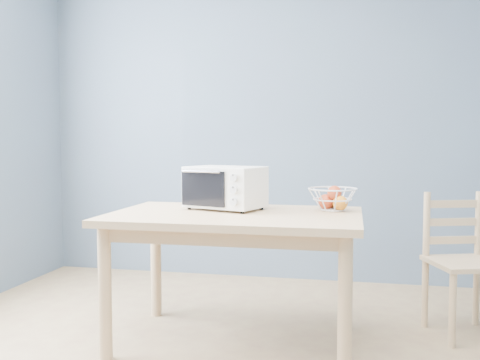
% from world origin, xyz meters
% --- Properties ---
extents(room, '(4.01, 4.51, 2.61)m').
position_xyz_m(room, '(0.00, 0.00, 1.30)').
color(room, tan).
rests_on(room, ground).
extents(dining_table, '(1.40, 0.90, 0.75)m').
position_xyz_m(dining_table, '(-0.03, 0.73, 0.65)').
color(dining_table, tan).
rests_on(dining_table, ground).
extents(toaster_oven, '(0.50, 0.42, 0.26)m').
position_xyz_m(toaster_oven, '(-0.14, 0.88, 0.88)').
color(toaster_oven, white).
rests_on(toaster_oven, dining_table).
extents(fruit_basket, '(0.34, 0.34, 0.15)m').
position_xyz_m(fruit_basket, '(0.51, 0.95, 0.82)').
color(fruit_basket, white).
rests_on(fruit_basket, dining_table).
extents(dining_chair, '(0.50, 0.50, 0.84)m').
position_xyz_m(dining_chair, '(1.27, 1.17, 0.42)').
color(dining_chair, tan).
rests_on(dining_chair, ground).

